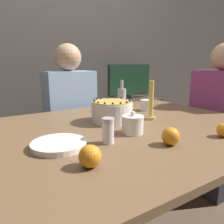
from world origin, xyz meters
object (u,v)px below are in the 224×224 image
object	(u,v)px
cake	(112,111)
candle	(151,104)
sugar_shaker	(108,131)
sugar_bowl	(133,124)
tv_monitor	(130,81)
person_man_blue_shirt	(71,126)
bottle	(122,99)
person_woman_floral	(217,130)

from	to	relation	value
cake	candle	size ratio (longest dim) A/B	1.01
sugar_shaker	candle	world-z (taller)	candle
cake	sugar_bowl	bearing A→B (deg)	-98.04
tv_monitor	sugar_shaker	bearing A→B (deg)	-129.99
person_man_blue_shirt	candle	bearing A→B (deg)	107.01
tv_monitor	bottle	bearing A→B (deg)	-130.06
sugar_bowl	bottle	world-z (taller)	bottle
candle	sugar_bowl	bearing A→B (deg)	-148.75
person_man_blue_shirt	person_woman_floral	distance (m)	1.22
candle	person_man_blue_shirt	xyz separation A→B (m)	(-0.23, 0.75, -0.29)
person_woman_floral	person_man_blue_shirt	bearing A→B (deg)	53.10
bottle	person_man_blue_shirt	distance (m)	0.57
sugar_shaker	person_man_blue_shirt	distance (m)	1.01
sugar_bowl	person_man_blue_shirt	size ratio (longest dim) A/B	0.09
tv_monitor	sugar_bowl	bearing A→B (deg)	-126.28
bottle	person_woman_floral	bearing A→B (deg)	-20.87
cake	sugar_shaker	xyz separation A→B (m)	(-0.21, -0.30, -0.00)
sugar_shaker	tv_monitor	size ratio (longest dim) A/B	0.19
sugar_bowl	sugar_shaker	world-z (taller)	same
candle	person_woman_floral	size ratio (longest dim) A/B	0.20
candle	tv_monitor	world-z (taller)	tv_monitor
cake	person_woman_floral	world-z (taller)	person_woman_floral
cake	sugar_shaker	world-z (taller)	cake
cake	candle	xyz separation A→B (m)	(0.22, -0.09, 0.03)
sugar_bowl	bottle	bearing A→B (deg)	61.04
sugar_shaker	candle	distance (m)	0.48
bottle	tv_monitor	distance (m)	1.01
sugar_bowl	person_woman_floral	xyz separation A→B (m)	(1.01, 0.17, -0.25)
sugar_shaker	bottle	xyz separation A→B (m)	(0.43, 0.51, 0.03)
cake	bottle	distance (m)	0.31
cake	sugar_shaker	distance (m)	0.36
person_woman_floral	bottle	bearing A→B (deg)	69.13
cake	candle	distance (m)	0.24
cake	candle	world-z (taller)	candle
sugar_bowl	candle	distance (m)	0.31
sugar_shaker	person_woman_floral	size ratio (longest dim) A/B	0.09
candle	cake	bearing A→B (deg)	158.93
candle	person_man_blue_shirt	size ratio (longest dim) A/B	0.19
cake	sugar_bowl	distance (m)	0.25
sugar_bowl	tv_monitor	world-z (taller)	tv_monitor
cake	person_woman_floral	xyz separation A→B (m)	(0.97, -0.07, -0.26)
candle	bottle	size ratio (longest dim) A/B	1.08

